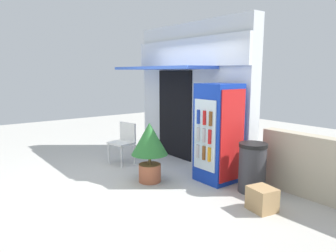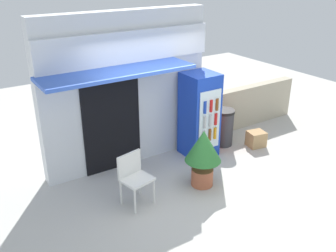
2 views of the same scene
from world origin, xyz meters
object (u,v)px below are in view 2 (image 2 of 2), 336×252
(cardboard_box, at_px, (256,139))
(trash_bin, at_px, (223,127))
(drink_cooler, at_px, (200,115))
(potted_plant_near_shop, at_px, (203,151))
(plastic_chair, at_px, (134,175))

(cardboard_box, bearing_deg, trash_bin, 139.49)
(drink_cooler, xyz_separation_m, potted_plant_near_shop, (-0.69, -1.00, -0.20))
(trash_bin, bearing_deg, cardboard_box, -40.51)
(potted_plant_near_shop, xyz_separation_m, trash_bin, (1.40, 1.06, -0.27))
(plastic_chair, bearing_deg, drink_cooler, 22.18)
(drink_cooler, relative_size, trash_bin, 2.15)
(drink_cooler, distance_m, trash_bin, 0.85)
(drink_cooler, height_order, potted_plant_near_shop, drink_cooler)
(plastic_chair, xyz_separation_m, cardboard_box, (3.22, 0.39, -0.35))
(plastic_chair, xyz_separation_m, potted_plant_near_shop, (1.27, -0.20, 0.15))
(drink_cooler, distance_m, cardboard_box, 1.50)
(potted_plant_near_shop, height_order, cardboard_box, potted_plant_near_shop)
(plastic_chair, relative_size, trash_bin, 1.08)
(drink_cooler, distance_m, potted_plant_near_shop, 1.23)
(drink_cooler, height_order, trash_bin, drink_cooler)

